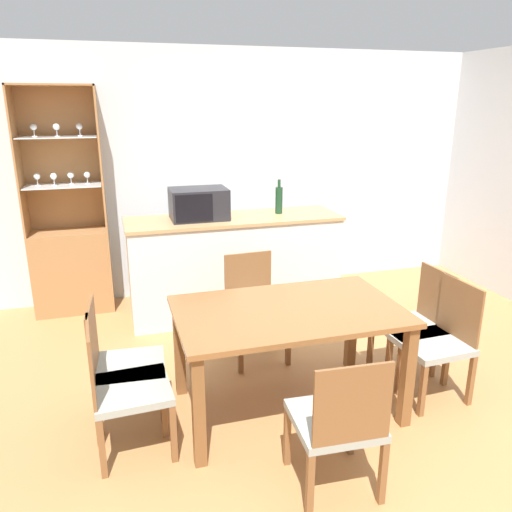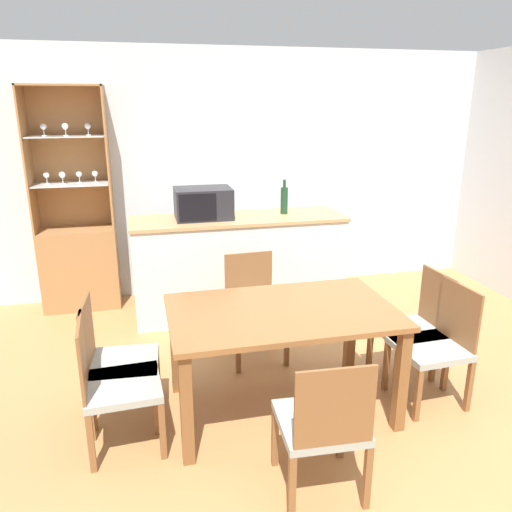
{
  "view_description": "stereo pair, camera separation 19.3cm",
  "coord_description": "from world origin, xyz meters",
  "px_view_note": "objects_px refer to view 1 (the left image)",
  "views": [
    {
      "loc": [
        -1.42,
        -2.6,
        2.02
      ],
      "look_at": [
        -0.35,
        1.05,
        0.84
      ],
      "focal_mm": 35.0,
      "sensor_mm": 36.0,
      "label": 1
    },
    {
      "loc": [
        -1.23,
        -2.64,
        2.02
      ],
      "look_at": [
        -0.35,
        1.05,
        0.84
      ],
      "focal_mm": 35.0,
      "sensor_mm": 36.0,
      "label": 2
    }
  ],
  "objects_px": {
    "dining_chair_head_far": "(254,308)",
    "microwave": "(199,204)",
    "dining_table": "(288,323)",
    "dining_chair_head_near": "(338,422)",
    "dining_chair_side_right_far": "(415,325)",
    "display_cabinet": "(71,251)",
    "wine_bottle": "(279,200)",
    "dining_chair_side_left_far": "(122,365)",
    "dining_chair_side_right_near": "(437,341)",
    "dining_chair_side_left_near": "(124,388)"
  },
  "relations": [
    {
      "from": "dining_chair_head_near",
      "to": "microwave",
      "type": "relative_size",
      "value": 1.61
    },
    {
      "from": "dining_chair_side_left_far",
      "to": "dining_chair_head_near",
      "type": "distance_m",
      "value": 1.41
    },
    {
      "from": "dining_chair_head_far",
      "to": "microwave",
      "type": "distance_m",
      "value": 1.2
    },
    {
      "from": "dining_chair_head_far",
      "to": "dining_chair_side_right_near",
      "type": "relative_size",
      "value": 1.0
    },
    {
      "from": "dining_chair_side_right_far",
      "to": "dining_chair_head_near",
      "type": "bearing_deg",
      "value": 128.81
    },
    {
      "from": "dining_table",
      "to": "microwave",
      "type": "relative_size",
      "value": 2.79
    },
    {
      "from": "wine_bottle",
      "to": "display_cabinet",
      "type": "bearing_deg",
      "value": 166.6
    },
    {
      "from": "display_cabinet",
      "to": "microwave",
      "type": "distance_m",
      "value": 1.39
    },
    {
      "from": "display_cabinet",
      "to": "dining_chair_head_far",
      "type": "bearing_deg",
      "value": -44.32
    },
    {
      "from": "dining_table",
      "to": "dining_chair_side_left_near",
      "type": "distance_m",
      "value": 1.09
    },
    {
      "from": "dining_chair_head_far",
      "to": "dining_chair_side_right_far",
      "type": "xyz_separation_m",
      "value": [
        1.07,
        -0.65,
        0.0
      ]
    },
    {
      "from": "dining_table",
      "to": "dining_chair_head_near",
      "type": "relative_size",
      "value": 1.74
    },
    {
      "from": "dining_chair_head_far",
      "to": "dining_chair_side_right_near",
      "type": "height_order",
      "value": "same"
    },
    {
      "from": "dining_chair_side_left_near",
      "to": "microwave",
      "type": "height_order",
      "value": "microwave"
    },
    {
      "from": "dining_chair_side_right_far",
      "to": "dining_chair_head_near",
      "type": "distance_m",
      "value": 1.41
    },
    {
      "from": "display_cabinet",
      "to": "wine_bottle",
      "type": "relative_size",
      "value": 6.51
    },
    {
      "from": "dining_chair_head_far",
      "to": "dining_chair_side_left_far",
      "type": "relative_size",
      "value": 1.0
    },
    {
      "from": "display_cabinet",
      "to": "dining_chair_side_right_far",
      "type": "height_order",
      "value": "display_cabinet"
    },
    {
      "from": "display_cabinet",
      "to": "dining_chair_side_right_near",
      "type": "relative_size",
      "value": 2.58
    },
    {
      "from": "wine_bottle",
      "to": "microwave",
      "type": "bearing_deg",
      "value": -178.79
    },
    {
      "from": "dining_chair_side_right_near",
      "to": "wine_bottle",
      "type": "xyz_separation_m",
      "value": [
        -0.54,
        1.87,
        0.68
      ]
    },
    {
      "from": "dining_chair_head_far",
      "to": "dining_table",
      "type": "bearing_deg",
      "value": 87.36
    },
    {
      "from": "dining_chair_side_right_near",
      "to": "wine_bottle",
      "type": "height_order",
      "value": "wine_bottle"
    },
    {
      "from": "display_cabinet",
      "to": "wine_bottle",
      "type": "distance_m",
      "value": 2.11
    },
    {
      "from": "dining_table",
      "to": "dining_chair_side_right_far",
      "type": "bearing_deg",
      "value": 7.3
    },
    {
      "from": "dining_chair_side_right_far",
      "to": "wine_bottle",
      "type": "relative_size",
      "value": 2.52
    },
    {
      "from": "dining_chair_side_right_far",
      "to": "dining_chair_side_left_far",
      "type": "xyz_separation_m",
      "value": [
        -2.13,
        0.0,
        0.0
      ]
    },
    {
      "from": "dining_chair_side_left_far",
      "to": "display_cabinet",
      "type": "bearing_deg",
      "value": -164.94
    },
    {
      "from": "wine_bottle",
      "to": "dining_chair_side_right_near",
      "type": "bearing_deg",
      "value": -73.93
    },
    {
      "from": "dining_chair_side_left_near",
      "to": "dining_chair_head_near",
      "type": "height_order",
      "value": "same"
    },
    {
      "from": "display_cabinet",
      "to": "dining_chair_head_near",
      "type": "xyz_separation_m",
      "value": [
        1.47,
        -3.0,
        -0.19
      ]
    },
    {
      "from": "dining_chair_side_left_far",
      "to": "dining_chair_head_near",
      "type": "bearing_deg",
      "value": 53.04
    },
    {
      "from": "dining_chair_side_left_far",
      "to": "wine_bottle",
      "type": "height_order",
      "value": "wine_bottle"
    },
    {
      "from": "microwave",
      "to": "wine_bottle",
      "type": "height_order",
      "value": "wine_bottle"
    },
    {
      "from": "dining_chair_side_right_far",
      "to": "dining_chair_side_left_near",
      "type": "bearing_deg",
      "value": 95.35
    },
    {
      "from": "dining_chair_head_far",
      "to": "dining_chair_head_near",
      "type": "relative_size",
      "value": 1.0
    },
    {
      "from": "dining_chair_head_far",
      "to": "dining_chair_head_near",
      "type": "distance_m",
      "value": 1.57
    },
    {
      "from": "dining_chair_side_right_far",
      "to": "dining_table",
      "type": "bearing_deg",
      "value": 95.33
    },
    {
      "from": "dining_table",
      "to": "dining_chair_head_far",
      "type": "distance_m",
      "value": 0.81
    },
    {
      "from": "dining_chair_side_left_far",
      "to": "microwave",
      "type": "distance_m",
      "value": 1.9
    },
    {
      "from": "display_cabinet",
      "to": "dining_chair_head_near",
      "type": "relative_size",
      "value": 2.58
    },
    {
      "from": "dining_chair_head_far",
      "to": "microwave",
      "type": "height_order",
      "value": "microwave"
    },
    {
      "from": "dining_table",
      "to": "dining_chair_side_right_far",
      "type": "xyz_separation_m",
      "value": [
        1.06,
        0.14,
        -0.21
      ]
    },
    {
      "from": "dining_chair_head_far",
      "to": "dining_chair_side_right_near",
      "type": "distance_m",
      "value": 1.41
    },
    {
      "from": "dining_chair_side_right_far",
      "to": "dining_chair_side_left_far",
      "type": "distance_m",
      "value": 2.13
    },
    {
      "from": "dining_chair_side_right_far",
      "to": "dining_chair_side_left_near",
      "type": "height_order",
      "value": "same"
    },
    {
      "from": "display_cabinet",
      "to": "microwave",
      "type": "relative_size",
      "value": 4.15
    },
    {
      "from": "dining_chair_side_left_far",
      "to": "microwave",
      "type": "height_order",
      "value": "microwave"
    },
    {
      "from": "display_cabinet",
      "to": "wine_bottle",
      "type": "bearing_deg",
      "value": -13.4
    },
    {
      "from": "dining_chair_side_right_far",
      "to": "dining_chair_side_right_near",
      "type": "bearing_deg",
      "value": 178.02
    }
  ]
}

